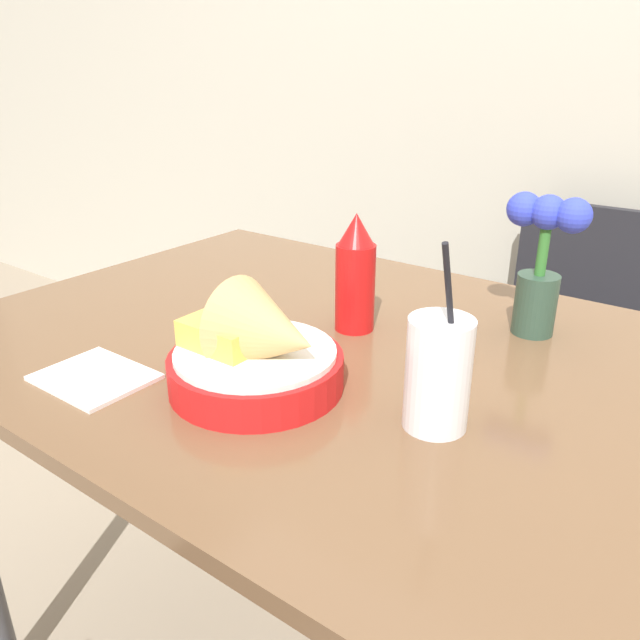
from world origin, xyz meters
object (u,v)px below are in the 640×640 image
(food_basket, at_px, (260,353))
(ketchup_bottle, at_px, (355,275))
(flower_vase, at_px, (542,258))
(chair_far_window, at_px, (573,340))
(drink_cup, at_px, (438,377))

(food_basket, height_order, ketchup_bottle, ketchup_bottle)
(flower_vase, bearing_deg, food_basket, -119.41)
(chair_far_window, relative_size, ketchup_bottle, 4.34)
(drink_cup, xyz_separation_m, flower_vase, (-0.00, 0.34, 0.06))
(food_basket, distance_m, flower_vase, 0.46)
(flower_vase, bearing_deg, ketchup_bottle, -146.80)
(ketchup_bottle, xyz_separation_m, drink_cup, (0.24, -0.19, -0.03))
(food_basket, bearing_deg, flower_vase, 60.59)
(drink_cup, height_order, flower_vase, drink_cup)
(food_basket, bearing_deg, chair_far_window, 82.13)
(chair_far_window, bearing_deg, drink_cup, -85.39)
(food_basket, bearing_deg, ketchup_bottle, 93.13)
(flower_vase, bearing_deg, chair_far_window, 96.95)
(food_basket, distance_m, ketchup_bottle, 0.25)
(chair_far_window, relative_size, food_basket, 3.56)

